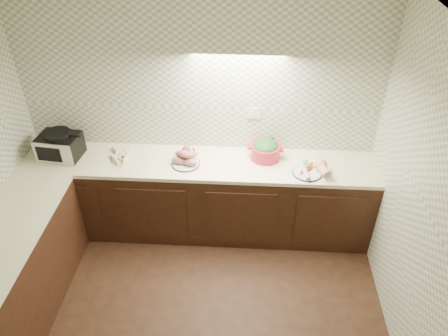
# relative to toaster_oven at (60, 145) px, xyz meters

# --- Properties ---
(room) EXTENTS (3.60, 3.60, 2.60)m
(room) POSITION_rel_toaster_oven_xyz_m (1.41, -1.52, 0.59)
(room) COLOR black
(room) RESTS_ON ground
(counter) EXTENTS (3.60, 3.60, 0.90)m
(counter) POSITION_rel_toaster_oven_xyz_m (0.73, -0.84, -0.58)
(counter) COLOR black
(counter) RESTS_ON ground
(toaster_oven) EXTENTS (0.43, 0.35, 0.29)m
(toaster_oven) POSITION_rel_toaster_oven_xyz_m (0.00, 0.00, 0.00)
(toaster_oven) COLOR black
(toaster_oven) RESTS_ON counter
(parsnip_pile) EXTENTS (0.38, 0.31, 0.06)m
(parsnip_pile) POSITION_rel_toaster_oven_xyz_m (0.66, -0.02, -0.11)
(parsnip_pile) COLOR beige
(parsnip_pile) RESTS_ON counter
(sweet_potato_plate) EXTENTS (0.29, 0.29, 0.17)m
(sweet_potato_plate) POSITION_rel_toaster_oven_xyz_m (1.29, -0.05, -0.07)
(sweet_potato_plate) COLOR #13193F
(sweet_potato_plate) RESTS_ON counter
(onion_bowl) EXTENTS (0.15, 0.15, 0.11)m
(onion_bowl) POSITION_rel_toaster_oven_xyz_m (1.29, 0.10, -0.09)
(onion_bowl) COLOR black
(onion_bowl) RESTS_ON counter
(dutch_oven) EXTENTS (0.37, 0.32, 0.21)m
(dutch_oven) POSITION_rel_toaster_oven_xyz_m (2.09, 0.10, -0.03)
(dutch_oven) COLOR red
(dutch_oven) RESTS_ON counter
(veg_plate) EXTENTS (0.36, 0.35, 0.14)m
(veg_plate) POSITION_rel_toaster_oven_xyz_m (2.57, -0.12, -0.09)
(veg_plate) COLOR #13193F
(veg_plate) RESTS_ON counter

